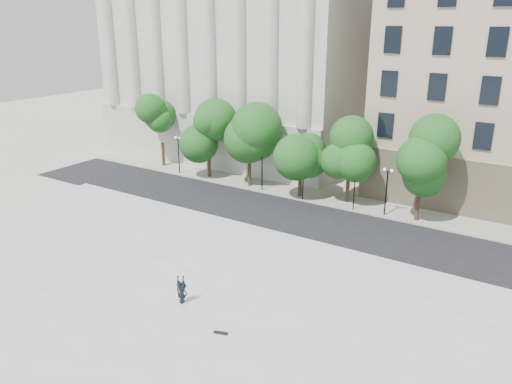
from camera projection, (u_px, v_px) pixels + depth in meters
ground at (148, 324)px, 27.47m from camera, size 160.00×160.00×0.00m
plaza at (184, 297)px, 29.79m from camera, size 44.00×22.00×0.45m
street at (301, 220)px, 41.81m from camera, size 60.00×8.00×0.02m
far_sidewalk at (330, 199)px, 46.57m from camera, size 60.00×4.00×0.12m
building_west at (260, 45)px, 62.61m from camera, size 31.50×27.65×25.60m
traffic_light_west at (304, 162)px, 45.06m from camera, size 1.10×1.84×4.24m
traffic_light_east at (356, 171)px, 42.56m from camera, size 0.84×1.66×4.16m
person_lying at (182, 299)px, 28.66m from camera, size 1.28×1.84×0.47m
skateboard at (221, 333)px, 25.92m from camera, size 0.78×0.41×0.08m
street_trees at (325, 147)px, 44.63m from camera, size 45.35×4.97×7.84m
lamp_posts at (326, 174)px, 44.50m from camera, size 36.98×0.28×4.23m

